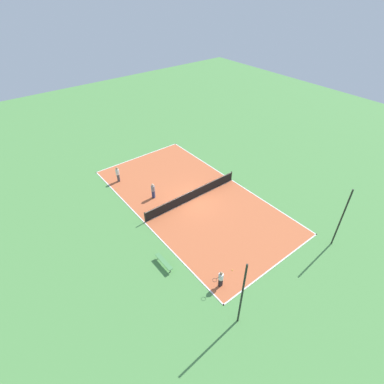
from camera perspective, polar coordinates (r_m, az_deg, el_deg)
ground_plane at (r=28.75m, az=0.00°, el=-1.43°), size 80.00×80.00×0.00m
court_surface at (r=28.74m, az=0.00°, el=-1.41°), size 10.65×20.32×0.02m
tennis_net at (r=28.39m, az=0.00°, el=-0.53°), size 10.45×0.10×1.08m
bench at (r=22.89m, az=-5.39°, el=-13.08°), size 0.36×1.91×0.45m
player_baseline_gray at (r=28.64m, az=-7.43°, el=0.40°), size 0.49×0.49×1.61m
player_far_white at (r=31.56m, az=-13.98°, el=3.48°), size 0.49×0.49×1.69m
player_near_white at (r=21.41m, az=5.50°, el=-16.02°), size 0.94×0.37×1.46m
tennis_ball_right_alley at (r=22.93m, az=7.69°, el=-14.53°), size 0.07×0.07×0.07m
tennis_ball_left_sideline at (r=30.91m, az=-14.16°, el=0.53°), size 0.07×0.07×0.07m
fence_post_back_left at (r=25.26m, az=26.58°, el=-4.55°), size 0.12×0.12×5.47m
fence_post_back_right at (r=18.51m, az=9.49°, el=-18.82°), size 0.12×0.12×5.47m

